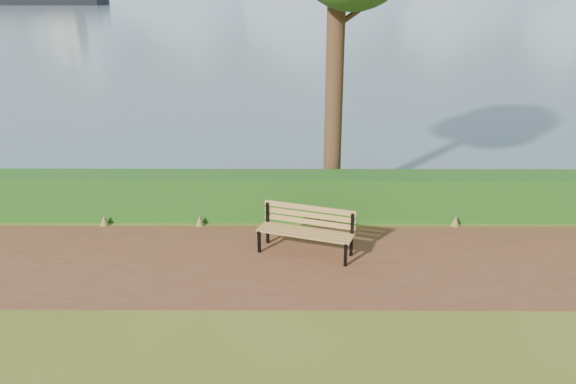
{
  "coord_description": "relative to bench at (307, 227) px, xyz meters",
  "views": [
    {
      "loc": [
        0.89,
        -9.27,
        4.92
      ],
      "look_at": [
        0.84,
        1.2,
        1.1
      ],
      "focal_mm": 35.0,
      "sensor_mm": 36.0,
      "label": 1
    }
  ],
  "objects": [
    {
      "name": "path",
      "position": [
        -1.2,
        -0.44,
        -0.53
      ],
      "size": [
        40.0,
        3.4,
        0.01
      ],
      "primitive_type": "cube",
      "color": "brown",
      "rests_on": "ground"
    },
    {
      "name": "ground",
      "position": [
        -1.2,
        -0.74,
        -0.54
      ],
      "size": [
        140.0,
        140.0,
        0.0
      ],
      "primitive_type": "plane",
      "color": "#515E1B",
      "rests_on": "ground"
    },
    {
      "name": "hedge",
      "position": [
        -1.2,
        1.86,
        -0.04
      ],
      "size": [
        32.0,
        0.85,
        1.0
      ],
      "primitive_type": "cube",
      "color": "#164313",
      "rests_on": "ground"
    },
    {
      "name": "bench",
      "position": [
        0.0,
        0.0,
        0.0
      ],
      "size": [
        1.93,
        1.12,
        0.93
      ],
      "rotation": [
        0.0,
        0.0,
        -0.34
      ],
      "color": "black",
      "rests_on": "ground"
    }
  ]
}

